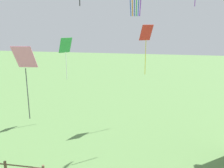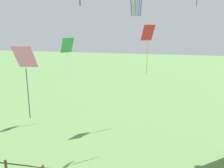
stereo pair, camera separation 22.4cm
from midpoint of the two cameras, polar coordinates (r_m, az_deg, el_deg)
The scene contains 3 objects.
kite_pink_diamond at distance 13.23m, azimuth -18.69°, elevation 4.31°, with size 1.09×0.91×3.83m.
kite_red_diamond at distance 20.04m, azimuth 8.50°, elevation 10.35°, with size 1.12×1.00×3.94m.
kite_green_diamond at distance 21.02m, azimuth -9.85°, elevation 7.93°, with size 1.13×1.14×3.48m.
Camera 2 is at (2.47, -4.23, 8.29)m, focal length 40.00 mm.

